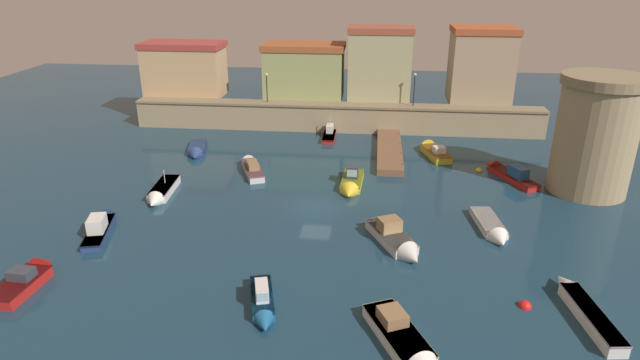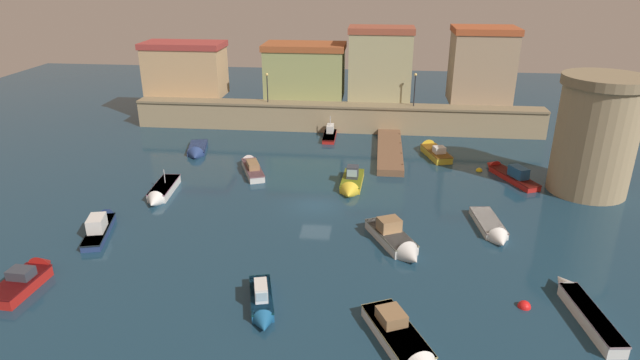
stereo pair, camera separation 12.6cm
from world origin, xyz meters
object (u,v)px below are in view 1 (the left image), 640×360
at_px(moored_boat_9, 161,192).
at_px(mooring_buoy_1, 525,307).
at_px(moored_boat_7, 263,303).
at_px(moored_boat_5, 251,166).
at_px(moored_boat_12, 407,345).
at_px(quay_lamp_0, 267,83).
at_px(moored_boat_3, 433,150).
at_px(moored_boat_2, 330,131).
at_px(moored_boat_10, 585,309).
at_px(mooring_buoy_0, 479,171).
at_px(quay_lamp_1, 414,84).
at_px(moored_boat_6, 101,225).
at_px(moored_boat_0, 351,184).
at_px(moored_boat_13, 28,278).
at_px(moored_boat_1, 493,229).
at_px(moored_boat_4, 196,151).
at_px(moored_boat_8, 397,241).
at_px(fortress_tower, 596,135).
at_px(moored_boat_11, 508,173).

relative_size(moored_boat_9, mooring_buoy_1, 8.03).
bearing_deg(moored_boat_7, moored_boat_5, 179.65).
bearing_deg(moored_boat_12, quay_lamp_0, 176.07).
relative_size(quay_lamp_0, moored_boat_3, 0.56).
relative_size(moored_boat_2, moored_boat_10, 0.94).
bearing_deg(quay_lamp_0, moored_boat_7, -79.39).
bearing_deg(mooring_buoy_0, moored_boat_2, 146.27).
height_order(quay_lamp_1, moored_boat_6, quay_lamp_1).
distance_m(moored_boat_6, moored_boat_10, 32.96).
height_order(quay_lamp_1, moored_boat_0, quay_lamp_1).
xyz_separation_m(moored_boat_13, mooring_buoy_0, (31.13, 22.81, -0.45)).
height_order(moored_boat_2, moored_boat_10, moored_boat_2).
distance_m(moored_boat_6, moored_boat_9, 6.72).
bearing_deg(moored_boat_7, moored_boat_10, 79.69).
relative_size(moored_boat_1, moored_boat_7, 1.14).
height_order(quay_lamp_0, moored_boat_9, quay_lamp_0).
relative_size(moored_boat_1, moored_boat_4, 1.06).
relative_size(moored_boat_5, moored_boat_10, 0.91).
distance_m(moored_boat_0, moored_boat_7, 18.85).
bearing_deg(moored_boat_5, moored_boat_12, -172.97).
distance_m(quay_lamp_1, moored_boat_4, 25.33).
distance_m(moored_boat_4, moored_boat_13, 24.93).
height_order(moored_boat_8, mooring_buoy_0, moored_boat_8).
relative_size(moored_boat_6, moored_boat_9, 1.10).
height_order(moored_boat_0, moored_boat_6, moored_boat_0).
bearing_deg(fortress_tower, moored_boat_0, -175.41).
xyz_separation_m(fortress_tower, moored_boat_1, (-9.54, -8.95, -4.83)).
xyz_separation_m(quay_lamp_1, moored_boat_11, (8.19, -13.21, -5.25)).
height_order(fortress_tower, moored_boat_8, fortress_tower).
relative_size(moored_boat_8, mooring_buoy_0, 10.63).
bearing_deg(mooring_buoy_0, quay_lamp_1, 116.29).
xyz_separation_m(moored_boat_3, moored_boat_12, (-4.06, -31.07, 0.00)).
xyz_separation_m(moored_boat_7, mooring_buoy_0, (16.13, 23.94, -0.45)).
bearing_deg(moored_boat_4, moored_boat_7, 13.05).
relative_size(moored_boat_0, moored_boat_3, 0.96).
bearing_deg(moored_boat_8, moored_boat_9, -134.51).
xyz_separation_m(moored_boat_6, mooring_buoy_1, (29.08, -6.58, -0.46)).
xyz_separation_m(moored_boat_9, mooring_buoy_0, (28.00, 9.08, -0.40)).
xyz_separation_m(quay_lamp_0, moored_boat_4, (-5.72, -9.79, -5.25)).
xyz_separation_m(moored_boat_1, moored_boat_11, (3.52, 11.41, 0.16)).
distance_m(quay_lamp_0, moored_boat_13, 35.92).
height_order(moored_boat_3, mooring_buoy_1, moored_boat_3).
bearing_deg(moored_boat_3, moored_boat_7, 140.46).
relative_size(moored_boat_0, moored_boat_10, 0.81).
height_order(fortress_tower, moored_boat_6, fortress_tower).
distance_m(moored_boat_11, mooring_buoy_0, 2.82).
relative_size(moored_boat_8, moored_boat_10, 0.88).
relative_size(moored_boat_11, moored_boat_13, 1.37).
relative_size(moored_boat_8, moored_boat_9, 1.06).
relative_size(moored_boat_0, mooring_buoy_1, 7.80).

